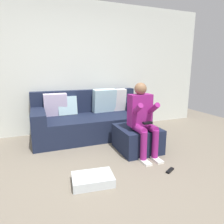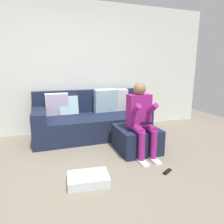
{
  "view_description": "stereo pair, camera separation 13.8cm",
  "coord_description": "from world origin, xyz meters",
  "px_view_note": "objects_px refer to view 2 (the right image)",
  "views": [
    {
      "loc": [
        -0.72,
        -1.93,
        1.32
      ],
      "look_at": [
        0.5,
        1.24,
        0.56
      ],
      "focal_mm": 31.76,
      "sensor_mm": 36.0,
      "label": 1
    },
    {
      "loc": [
        -0.59,
        -1.98,
        1.32
      ],
      "look_at": [
        0.5,
        1.24,
        0.56
      ],
      "focal_mm": 31.76,
      "sensor_mm": 36.0,
      "label": 2
    }
  ],
  "objects_px": {
    "couch_sectional": "(91,119)",
    "ottoman": "(136,139)",
    "person_seated": "(141,116)",
    "remote_by_storage_bin": "(100,179)",
    "storage_bin": "(88,179)",
    "remote_near_ottoman": "(167,171)"
  },
  "relations": [
    {
      "from": "couch_sectional",
      "to": "ottoman",
      "type": "relative_size",
      "value": 3.14
    },
    {
      "from": "ottoman",
      "to": "person_seated",
      "type": "distance_m",
      "value": 0.46
    },
    {
      "from": "person_seated",
      "to": "remote_by_storage_bin",
      "type": "relative_size",
      "value": 6.64
    },
    {
      "from": "ottoman",
      "to": "person_seated",
      "type": "xyz_separation_m",
      "value": [
        -0.01,
        -0.17,
        0.43
      ]
    },
    {
      "from": "person_seated",
      "to": "ottoman",
      "type": "bearing_deg",
      "value": 85.7
    },
    {
      "from": "person_seated",
      "to": "remote_near_ottoman",
      "type": "distance_m",
      "value": 0.87
    },
    {
      "from": "person_seated",
      "to": "storage_bin",
      "type": "xyz_separation_m",
      "value": [
        -0.93,
        -0.52,
        -0.57
      ]
    },
    {
      "from": "remote_near_ottoman",
      "to": "remote_by_storage_bin",
      "type": "relative_size",
      "value": 0.96
    },
    {
      "from": "couch_sectional",
      "to": "person_seated",
      "type": "distance_m",
      "value": 1.31
    },
    {
      "from": "storage_bin",
      "to": "remote_by_storage_bin",
      "type": "distance_m",
      "value": 0.16
    },
    {
      "from": "storage_bin",
      "to": "remote_near_ottoman",
      "type": "bearing_deg",
      "value": -4.85
    },
    {
      "from": "person_seated",
      "to": "storage_bin",
      "type": "relative_size",
      "value": 2.34
    },
    {
      "from": "ottoman",
      "to": "remote_by_storage_bin",
      "type": "relative_size",
      "value": 4.13
    },
    {
      "from": "couch_sectional",
      "to": "storage_bin",
      "type": "height_order",
      "value": "couch_sectional"
    },
    {
      "from": "storage_bin",
      "to": "person_seated",
      "type": "bearing_deg",
      "value": 29.28
    },
    {
      "from": "couch_sectional",
      "to": "person_seated",
      "type": "bearing_deg",
      "value": -66.77
    },
    {
      "from": "couch_sectional",
      "to": "ottoman",
      "type": "bearing_deg",
      "value": -62.87
    },
    {
      "from": "storage_bin",
      "to": "remote_near_ottoman",
      "type": "distance_m",
      "value": 1.02
    },
    {
      "from": "remote_near_ottoman",
      "to": "remote_by_storage_bin",
      "type": "xyz_separation_m",
      "value": [
        -0.87,
        0.11,
        0.0
      ]
    },
    {
      "from": "person_seated",
      "to": "remote_near_ottoman",
      "type": "relative_size",
      "value": 6.95
    },
    {
      "from": "couch_sectional",
      "to": "person_seated",
      "type": "height_order",
      "value": "person_seated"
    },
    {
      "from": "couch_sectional",
      "to": "remote_near_ottoman",
      "type": "relative_size",
      "value": 13.59
    }
  ]
}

